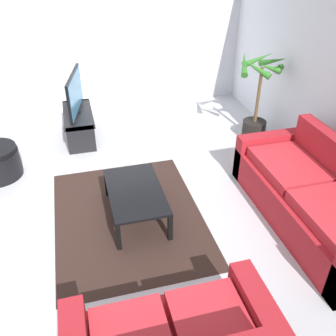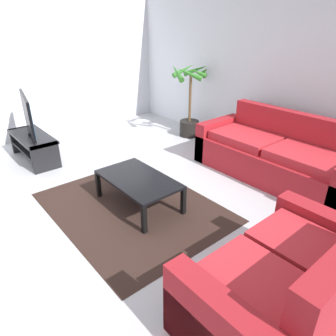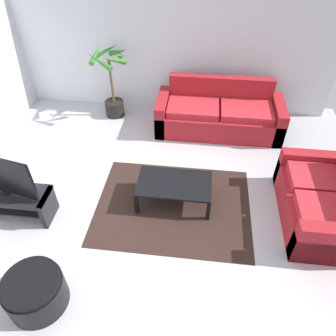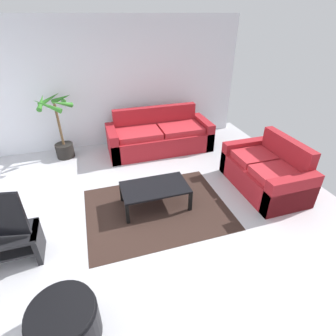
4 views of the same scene
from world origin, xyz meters
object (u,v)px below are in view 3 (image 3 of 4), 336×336
(couch_loveseat, at_px, (321,203))
(ottoman, at_px, (35,292))
(tv_stand, at_px, (10,200))
(coffee_table, at_px, (174,185))
(couch_main, at_px, (219,115))
(potted_palm, at_px, (112,88))

(couch_loveseat, bearing_deg, ottoman, -154.24)
(tv_stand, distance_m, ottoman, 1.45)
(couch_loveseat, distance_m, coffee_table, 1.99)
(couch_main, bearing_deg, ottoman, -118.31)
(couch_loveseat, bearing_deg, couch_main, 124.01)
(ottoman, bearing_deg, couch_main, 61.69)
(tv_stand, bearing_deg, ottoman, -53.63)
(couch_main, xyz_separation_m, ottoman, (-1.95, -3.62, -0.09))
(couch_main, height_order, tv_stand, couch_main)
(tv_stand, height_order, coffee_table, tv_stand)
(couch_main, distance_m, ottoman, 4.11)
(couch_loveseat, distance_m, ottoman, 3.68)
(coffee_table, bearing_deg, tv_stand, -166.86)
(couch_main, distance_m, coffee_table, 2.03)
(potted_palm, distance_m, ottoman, 3.90)
(coffee_table, bearing_deg, couch_loveseat, -2.40)
(tv_stand, distance_m, coffee_table, 2.25)
(couch_loveseat, bearing_deg, potted_palm, 146.17)
(tv_stand, height_order, ottoman, ottoman)
(couch_loveseat, relative_size, coffee_table, 1.46)
(tv_stand, relative_size, coffee_table, 1.06)
(couch_loveseat, xyz_separation_m, tv_stand, (-4.17, -0.43, -0.02))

